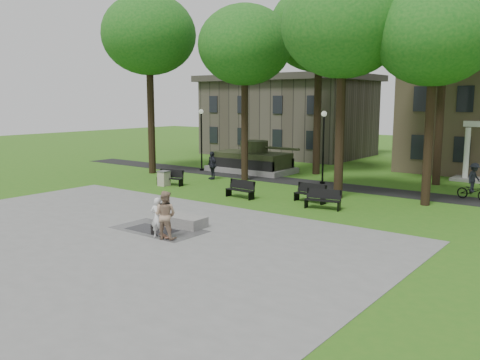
# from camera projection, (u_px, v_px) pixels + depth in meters

# --- Properties ---
(ground) EXTENTS (120.00, 120.00, 0.00)m
(ground) POSITION_uv_depth(u_px,v_px,m) (188.00, 217.00, 23.81)
(ground) COLOR #2C6016
(ground) RESTS_ON ground
(plaza) EXTENTS (22.00, 16.00, 0.02)m
(plaza) POSITION_uv_depth(u_px,v_px,m) (100.00, 240.00, 19.87)
(plaza) COLOR gray
(plaza) RESTS_ON ground
(footpath) EXTENTS (44.00, 2.60, 0.01)m
(footpath) POSITION_uv_depth(u_px,v_px,m) (313.00, 184.00, 33.24)
(footpath) COLOR black
(footpath) RESTS_ON ground
(building_left) EXTENTS (15.00, 10.00, 7.20)m
(building_left) POSITION_uv_depth(u_px,v_px,m) (288.00, 118.00, 50.66)
(building_left) COLOR #4C443D
(building_left) RESTS_ON ground
(tree_0) EXTENTS (6.80, 6.80, 12.97)m
(tree_0) POSITION_uv_depth(u_px,v_px,m) (149.00, 35.00, 36.48)
(tree_0) COLOR black
(tree_0) RESTS_ON ground
(tree_1) EXTENTS (6.20, 6.20, 11.63)m
(tree_1) POSITION_uv_depth(u_px,v_px,m) (245.00, 46.00, 33.35)
(tree_1) COLOR black
(tree_1) RESTS_ON ground
(tree_2) EXTENTS (6.60, 6.60, 12.16)m
(tree_2) POSITION_uv_depth(u_px,v_px,m) (343.00, 26.00, 26.94)
(tree_2) COLOR black
(tree_2) RESTS_ON ground
(tree_3) EXTENTS (6.00, 6.00, 11.19)m
(tree_3) POSITION_uv_depth(u_px,v_px,m) (435.00, 35.00, 25.15)
(tree_3) COLOR black
(tree_3) RESTS_ON ground
(tree_4) EXTENTS (7.20, 7.20, 13.50)m
(tree_4) POSITION_uv_depth(u_px,v_px,m) (319.00, 29.00, 35.96)
(tree_4) COLOR black
(tree_4) RESTS_ON ground
(tree_5) EXTENTS (6.40, 6.40, 12.44)m
(tree_5) POSITION_uv_depth(u_px,v_px,m) (445.00, 31.00, 31.39)
(tree_5) COLOR black
(tree_5) RESTS_ON ground
(lamp_left) EXTENTS (0.36, 0.36, 4.73)m
(lamp_left) POSITION_uv_depth(u_px,v_px,m) (201.00, 135.00, 39.02)
(lamp_left) COLOR black
(lamp_left) RESTS_ON ground
(lamp_mid) EXTENTS (0.36, 0.36, 4.73)m
(lamp_mid) POSITION_uv_depth(u_px,v_px,m) (323.00, 141.00, 32.74)
(lamp_mid) COLOR black
(lamp_mid) RESTS_ON ground
(tank_monument) EXTENTS (7.45, 3.40, 2.40)m
(tank_monument) POSITION_uv_depth(u_px,v_px,m) (252.00, 161.00, 38.54)
(tank_monument) COLOR gray
(tank_monument) RESTS_ON ground
(puddle) EXTENTS (2.20, 1.20, 0.00)m
(puddle) POSITION_uv_depth(u_px,v_px,m) (152.00, 230.00, 21.41)
(puddle) COLOR black
(puddle) RESTS_ON plaza
(concrete_block) EXTENTS (2.23, 1.07, 0.45)m
(concrete_block) POSITION_uv_depth(u_px,v_px,m) (182.00, 221.00, 22.03)
(concrete_block) COLOR gray
(concrete_block) RESTS_ON plaza
(skateboard) EXTENTS (0.80, 0.49, 0.07)m
(skateboard) POSITION_uv_depth(u_px,v_px,m) (164.00, 237.00, 20.18)
(skateboard) COLOR brown
(skateboard) RESTS_ON plaza
(skateboarder) EXTENTS (0.70, 0.59, 1.63)m
(skateboarder) POSITION_uv_depth(u_px,v_px,m) (158.00, 218.00, 20.02)
(skateboarder) COLOR white
(skateboarder) RESTS_ON plaza
(friend_watching) EXTENTS (1.10, 0.96, 1.92)m
(friend_watching) POSITION_uv_depth(u_px,v_px,m) (165.00, 215.00, 19.88)
(friend_watching) COLOR tan
(friend_watching) RESTS_ON plaza
(pedestrian_walker) EXTENTS (1.22, 0.88, 1.93)m
(pedestrian_walker) POSITION_uv_depth(u_px,v_px,m) (212.00, 165.00, 34.98)
(pedestrian_walker) COLOR #1F202A
(pedestrian_walker) RESTS_ON ground
(cyclist) EXTENTS (1.93, 1.16, 2.05)m
(cyclist) POSITION_uv_depth(u_px,v_px,m) (473.00, 185.00, 27.73)
(cyclist) COLOR black
(cyclist) RESTS_ON ground
(park_bench_0) EXTENTS (1.85, 0.83, 1.00)m
(park_bench_0) POSITION_uv_depth(u_px,v_px,m) (171.00, 177.00, 32.61)
(park_bench_0) COLOR black
(park_bench_0) RESTS_ON ground
(park_bench_1) EXTENTS (1.83, 0.66, 1.00)m
(park_bench_1) POSITION_uv_depth(u_px,v_px,m) (241.00, 189.00, 28.39)
(park_bench_1) COLOR black
(park_bench_1) RESTS_ON ground
(park_bench_2) EXTENTS (1.83, 0.67, 1.00)m
(park_bench_2) POSITION_uv_depth(u_px,v_px,m) (311.00, 193.00, 27.17)
(park_bench_2) COLOR black
(park_bench_2) RESTS_ON ground
(park_bench_3) EXTENTS (1.85, 0.85, 1.00)m
(park_bench_3) POSITION_uv_depth(u_px,v_px,m) (323.00, 199.00, 25.48)
(park_bench_3) COLOR black
(park_bench_3) RESTS_ON ground
(trash_bin) EXTENTS (0.67, 0.67, 0.96)m
(trash_bin) POSITION_uv_depth(u_px,v_px,m) (164.00, 178.00, 32.36)
(trash_bin) COLOR #C0B79E
(trash_bin) RESTS_ON ground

